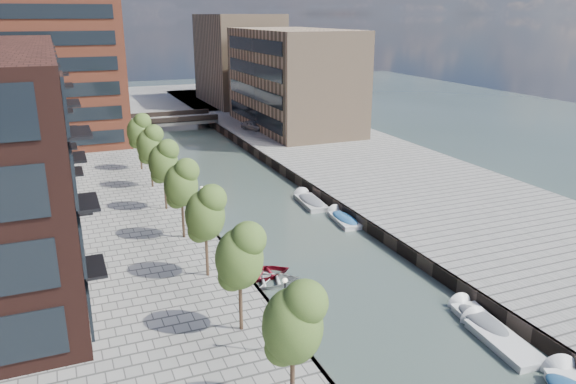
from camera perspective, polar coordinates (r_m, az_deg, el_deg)
water at (r=59.11m, az=-5.53°, el=0.82°), size 300.00×300.00×0.00m
quay_right at (r=65.22m, az=8.02°, el=2.79°), size 20.00×140.00×1.00m
quay_wall_left at (r=57.59m, az=-11.35°, el=0.61°), size 0.25×140.00×1.00m
quay_wall_right at (r=60.93m, az=-0.06°, el=1.91°), size 0.25×140.00×1.00m
far_closure at (r=116.56m, az=-14.38°, el=8.95°), size 80.00×40.00×1.00m
apartment_block at (r=45.30m, az=-26.80°, el=4.25°), size 8.00×38.00×14.00m
tower at (r=79.24m, az=-23.91°, el=15.46°), size 18.00×18.00×30.00m
tan_block_near at (r=83.26m, az=0.48°, el=11.42°), size 12.00×25.00×14.00m
tan_block_far at (r=107.49m, az=-5.06°, el=13.29°), size 12.00×20.00×16.00m
bridge at (r=89.13m, az=-11.69°, el=7.18°), size 13.00×6.00×1.30m
tree_0 at (r=23.01m, az=0.47°, el=-12.96°), size 2.50×2.50×5.95m
tree_1 at (r=28.87m, az=-4.97°, el=-6.36°), size 2.50×2.50×5.95m
tree_2 at (r=35.16m, az=-8.44°, el=-2.02°), size 2.50×2.50×5.95m
tree_3 at (r=41.67m, az=-10.83°, el=0.99°), size 2.50×2.50×5.95m
tree_4 at (r=48.32m, az=-12.57°, el=3.18°), size 2.50×2.50×5.95m
tree_5 at (r=55.05m, az=-13.90°, el=4.84°), size 2.50×2.50×5.95m
tree_6 at (r=61.85m, az=-14.93°, el=6.13°), size 2.50×2.50×5.95m
lamp_0 at (r=27.54m, az=-0.30°, el=-11.73°), size 0.24×0.24×4.12m
lamp_1 at (r=41.54m, az=-8.65°, el=-1.54°), size 0.24×0.24×4.12m
lamp_2 at (r=56.62m, az=-12.63°, el=3.40°), size 0.24×0.24×4.12m
sloop_2 at (r=38.58m, az=-2.79°, el=-8.56°), size 4.29×3.10×0.88m
sloop_3 at (r=37.51m, az=-2.09°, el=-9.35°), size 4.92×3.95×0.91m
sloop_4 at (r=61.34m, az=-11.38°, el=1.17°), size 5.22×3.75×1.07m
motorboat_1 at (r=34.92m, az=18.75°, el=-12.20°), size 2.30×4.90×1.57m
motorboat_2 at (r=33.70m, az=20.34°, el=-13.72°), size 2.23×5.34×1.73m
motorboat_3 at (r=48.59m, az=5.59°, el=-2.72°), size 2.02×4.67×1.51m
motorboat_4 at (r=52.75m, az=2.18°, el=-0.96°), size 2.15×5.24×1.71m
car at (r=81.57m, az=-3.58°, el=6.77°), size 3.16×4.35×1.38m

